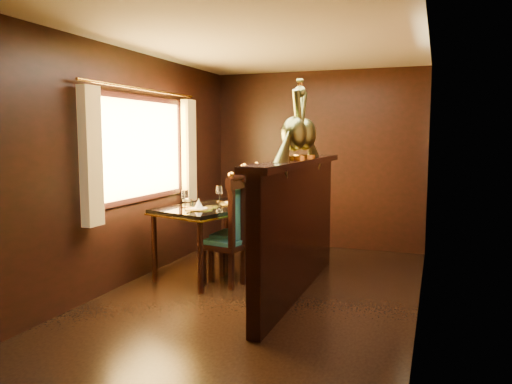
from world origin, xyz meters
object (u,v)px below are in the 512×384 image
chair_left (235,226)px  dining_table (214,212)px  peacock_left (294,119)px  peacock_right (305,120)px  chair_right (244,219)px

chair_left → dining_table: bearing=154.2°
dining_table → peacock_left: peacock_left is taller
chair_left → peacock_right: peacock_right is taller
chair_left → peacock_left: size_ratio=1.56×
dining_table → peacock_right: size_ratio=1.96×
dining_table → peacock_right: bearing=10.2°
dining_table → chair_right: bearing=8.5°
chair_left → peacock_left: peacock_left is taller
chair_left → peacock_left: 1.34m
chair_right → dining_table: bearing=172.3°
chair_left → peacock_left: (0.71, -0.23, 1.11)m
dining_table → chair_left: (0.37, -0.27, -0.09)m
dining_table → peacock_left: bearing=-8.8°
peacock_left → peacock_right: size_ratio=1.01×
chair_left → chair_right: size_ratio=0.94×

